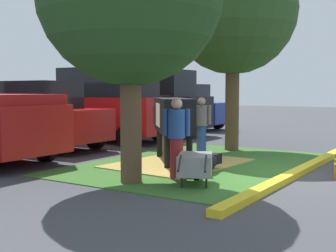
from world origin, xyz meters
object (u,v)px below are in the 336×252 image
object	(u,v)px
sedan_red	(39,116)
suv_dark_grey	(108,104)
calf_lying	(201,163)
person_visitor_far	(201,124)
wheelbarrow	(195,165)
suv_black	(151,103)
shade_tree_right	(233,11)
person_visitor_near	(162,125)
person_handler	(177,136)
cow_holstein	(173,116)
sedan_blue	(181,107)

from	to	relation	value
sedan_red	suv_dark_grey	bearing A→B (deg)	-7.15
calf_lying	person_visitor_far	bearing A→B (deg)	28.47
wheelbarrow	suv_black	xyz separation A→B (m)	(7.42, 6.21, 0.88)
calf_lying	suv_dark_grey	bearing A→B (deg)	56.77
person_visitor_far	shade_tree_right	bearing A→B (deg)	-13.29
person_visitor_near	suv_black	size ratio (longest dim) A/B	0.33
person_handler	sedan_red	world-z (taller)	sedan_red
suv_dark_grey	person_visitor_far	bearing A→B (deg)	-105.56
cow_holstein	person_handler	size ratio (longest dim) A/B	1.65
calf_lying	suv_dark_grey	distance (m)	6.89
suv_dark_grey	suv_black	distance (m)	2.67
suv_dark_grey	shade_tree_right	bearing A→B (deg)	-89.02
person_handler	sedan_blue	distance (m)	11.71
person_visitor_far	sedan_blue	world-z (taller)	sedan_blue
sedan_blue	person_handler	bearing A→B (deg)	-149.13
cow_holstein	suv_dark_grey	bearing A→B (deg)	57.94
person_visitor_far	sedan_red	world-z (taller)	sedan_red
suv_black	calf_lying	bearing A→B (deg)	-137.98
wheelbarrow	sedan_blue	xyz separation A→B (m)	(10.35, 6.60, 0.60)
wheelbarrow	sedan_blue	size ratio (longest dim) A/B	0.35
sedan_blue	person_visitor_far	bearing A→B (deg)	-144.85
person_visitor_near	sedan_red	xyz separation A→B (m)	(-0.93, 3.81, 0.17)
person_visitor_near	calf_lying	bearing A→B (deg)	-130.62
calf_lying	suv_black	size ratio (longest dim) A/B	0.29
person_visitor_near	sedan_red	bearing A→B (deg)	103.70
suv_black	shade_tree_right	bearing A→B (deg)	-118.86
calf_lying	person_visitor_far	xyz separation A→B (m)	(2.53, 1.37, 0.60)
person_handler	wheelbarrow	size ratio (longest dim) A/B	1.02
sedan_red	sedan_blue	world-z (taller)	same
shade_tree_right	person_handler	distance (m)	5.59
person_visitor_far	suv_black	bearing A→B (deg)	48.62
suv_black	sedan_red	bearing A→B (deg)	177.10
shade_tree_right	person_visitor_far	xyz separation A→B (m)	(-1.28, 0.30, -3.17)
person_visitor_near	suv_black	xyz separation A→B (m)	(4.48, 3.53, 0.45)
shade_tree_right	suv_black	xyz separation A→B (m)	(2.59, 4.70, -2.74)
calf_lying	suv_black	xyz separation A→B (m)	(6.40, 5.77, 1.03)
shade_tree_right	sedan_red	distance (m)	6.47
sedan_red	cow_holstein	bearing A→B (deg)	-89.98
cow_holstein	calf_lying	bearing A→B (deg)	-126.87
cow_holstein	wheelbarrow	bearing A→B (deg)	-138.83
suv_dark_grey	suv_black	xyz separation A→B (m)	(2.67, 0.07, 0.00)
shade_tree_right	sedan_red	size ratio (longest dim) A/B	1.33
person_visitor_far	suv_dark_grey	size ratio (longest dim) A/B	0.34
cow_holstein	person_handler	distance (m)	2.09
cow_holstein	person_visitor_near	size ratio (longest dim) A/B	1.72
wheelbarrow	person_visitor_far	bearing A→B (deg)	26.99
calf_lying	person_handler	distance (m)	0.96
wheelbarrow	sedan_blue	bearing A→B (deg)	32.51
cow_holstein	suv_dark_grey	xyz separation A→B (m)	(2.74, 4.38, 0.13)
cow_holstein	wheelbarrow	world-z (taller)	cow_holstein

